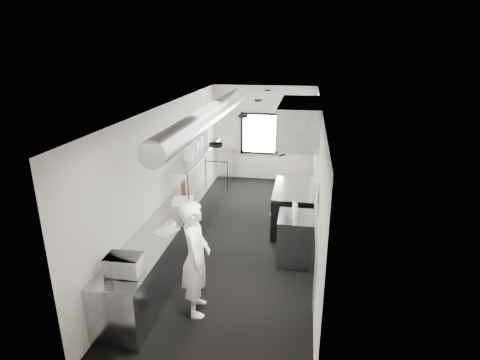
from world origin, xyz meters
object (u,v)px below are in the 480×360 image
at_px(plate_stack_a, 188,154).
at_px(squeeze_bottle_a, 295,219).
at_px(deli_tub_a, 122,257).
at_px(squeeze_bottle_c, 295,212).
at_px(range, 292,208).
at_px(microwave, 124,265).
at_px(line_cook, 196,258).
at_px(squeeze_bottle_d, 296,208).
at_px(far_work_table, 220,170).
at_px(squeeze_bottle_b, 295,215).
at_px(knife_block, 183,187).
at_px(plate_stack_b, 193,148).
at_px(cutting_board, 183,201).
at_px(plate_stack_c, 198,144).
at_px(squeeze_bottle_e, 294,205).
at_px(plate_stack_d, 205,138).
at_px(small_plate, 171,224).
at_px(deli_tub_b, 127,256).
at_px(pass_shelf, 197,154).
at_px(bottle_station, 295,238).
at_px(exhaust_hood, 299,122).
at_px(prep_counter, 181,225).

xyz_separation_m(plate_stack_a, squeeze_bottle_a, (2.33, -1.40, -0.72)).
bearing_deg(deli_tub_a, squeeze_bottle_c, 39.74).
relative_size(range, microwave, 3.51).
distance_m(line_cook, squeeze_bottle_d, 2.40).
distance_m(far_work_table, squeeze_bottle_b, 4.70).
xyz_separation_m(knife_block, plate_stack_b, (0.08, 0.59, 0.72)).
xyz_separation_m(line_cook, cutting_board, (-0.87, 2.12, 0.00)).
bearing_deg(plate_stack_c, squeeze_bottle_e, -33.70).
xyz_separation_m(deli_tub_a, squeeze_bottle_a, (2.45, 1.67, 0.04)).
height_order(plate_stack_a, squeeze_bottle_c, plate_stack_a).
distance_m(plate_stack_a, squeeze_bottle_c, 2.64).
distance_m(cutting_board, plate_stack_b, 1.40).
xyz_separation_m(plate_stack_d, squeeze_bottle_e, (2.29, -2.17, -0.75)).
xyz_separation_m(line_cook, plate_stack_a, (-0.93, 2.83, 0.80)).
xyz_separation_m(small_plate, cutting_board, (-0.12, 1.08, 0.00)).
bearing_deg(small_plate, squeeze_bottle_c, 19.13).
bearing_deg(plate_stack_a, line_cook, -71.80).
bearing_deg(line_cook, microwave, 109.62).
bearing_deg(deli_tub_b, microwave, -70.05).
relative_size(range, far_work_table, 1.33).
height_order(small_plate, knife_block, knife_block).
xyz_separation_m(microwave, small_plate, (0.10, 1.60, -0.13)).
distance_m(pass_shelf, bottle_station, 3.09).
relative_size(exhaust_hood, prep_counter, 0.37).
bearing_deg(deli_tub_b, knife_block, 90.60).
xyz_separation_m(bottle_station, plate_stack_d, (-2.35, 2.46, 1.29)).
relative_size(bottle_station, plate_stack_c, 2.67).
xyz_separation_m(plate_stack_c, squeeze_bottle_e, (2.30, -1.53, -0.75)).
xyz_separation_m(far_work_table, squeeze_bottle_a, (2.29, -4.25, 0.54)).
height_order(pass_shelf, deli_tub_b, pass_shelf).
xyz_separation_m(bottle_station, knife_block, (-2.44, 0.89, 0.56)).
xyz_separation_m(range, plate_stack_a, (-2.23, -0.35, 1.24)).
bearing_deg(knife_block, microwave, -101.08).
xyz_separation_m(deli_tub_a, squeeze_bottle_c, (2.43, 2.02, 0.03)).
xyz_separation_m(deli_tub_a, cutting_board, (0.18, 2.36, -0.05)).
bearing_deg(small_plate, cutting_board, 96.38).
relative_size(line_cook, plate_stack_c, 5.38).
bearing_deg(squeeze_bottle_e, range, 92.92).
distance_m(microwave, squeeze_bottle_b, 3.12).
xyz_separation_m(prep_counter, small_plate, (0.14, -0.93, 0.46)).
bearing_deg(plate_stack_a, small_plate, -84.20).
xyz_separation_m(prep_counter, pass_shelf, (-0.04, 1.50, 1.09)).
height_order(line_cook, squeeze_bottle_d, line_cook).
xyz_separation_m(deli_tub_a, plate_stack_d, (0.11, 4.47, 0.78)).
height_order(exhaust_hood, knife_block, exhaust_hood).
relative_size(far_work_table, line_cook, 0.66).
distance_m(far_work_table, squeeze_bottle_e, 4.29).
height_order(cutting_board, plate_stack_a, plate_stack_a).
xyz_separation_m(squeeze_bottle_a, squeeze_bottle_c, (-0.01, 0.36, -0.01)).
xyz_separation_m(far_work_table, deli_tub_a, (-0.16, -5.92, 0.51)).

